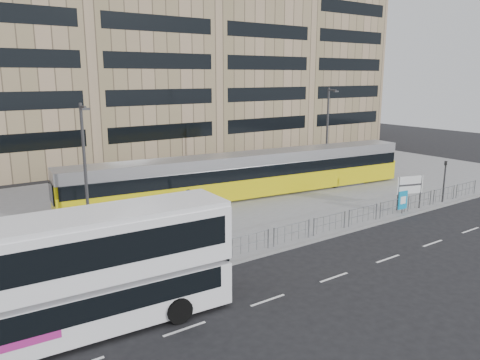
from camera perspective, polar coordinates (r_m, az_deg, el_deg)
ground at (r=26.93m, az=8.13°, el=-7.79°), size 120.00×120.00×0.00m
plaza at (r=36.13m, az=-5.01°, el=-2.29°), size 64.00×24.00×0.15m
kerb at (r=26.94m, az=8.06°, el=-7.61°), size 64.00×0.25×0.17m
building_row at (r=55.97m, az=-15.88°, el=15.80°), size 70.40×18.40×31.20m
pedestrian_barrier at (r=28.29m, az=10.46°, el=-4.77°), size 32.07×0.07×1.10m
road_markings at (r=25.13m, az=16.17°, el=-9.69°), size 62.00×0.12×0.01m
double_decker_bus at (r=18.16m, az=-18.94°, el=-10.40°), size 11.40×3.35×4.51m
tram at (r=36.24m, az=1.06°, el=0.67°), size 28.68×6.08×3.37m
station_sign at (r=34.64m, az=20.00°, el=-0.74°), size 1.99×0.69×2.37m
ad_panel at (r=33.58m, az=19.23°, el=-2.36°), size 0.84×0.12×1.57m
pedestrian at (r=30.99m, az=-6.24°, el=-2.85°), size 0.68×0.82×1.92m
traffic_light_west at (r=24.03m, az=-6.60°, el=-4.92°), size 0.20×0.23×3.10m
traffic_light_east at (r=37.49m, az=23.68°, el=0.45°), size 0.23×0.25×3.10m
lamp_post_west at (r=28.01m, az=-18.36°, el=1.78°), size 0.45×1.04×7.71m
lamp_post_east at (r=42.21m, az=10.64°, el=5.96°), size 0.45×1.04×8.17m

